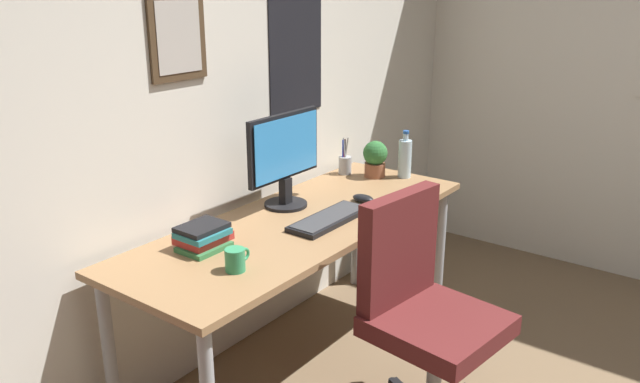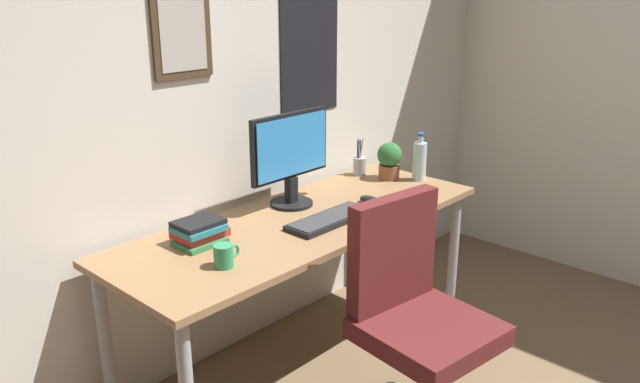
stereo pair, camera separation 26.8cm
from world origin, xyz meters
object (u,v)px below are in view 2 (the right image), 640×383
monitor (290,155)px  pen_cup (360,165)px  keyboard (330,219)px  coffee_mug_near (224,256)px  potted_plant (389,159)px  computer_mouse (370,200)px  book_stack_left (199,232)px  office_chair (414,308)px  water_bottle (420,160)px

monitor → pen_cup: size_ratio=2.30×
monitor → keyboard: 0.36m
monitor → keyboard: (-0.04, -0.28, -0.23)m
coffee_mug_near → potted_plant: bearing=9.5°
monitor → computer_mouse: (0.26, -0.26, -0.22)m
computer_mouse → book_stack_left: (-0.83, 0.21, 0.03)m
office_chair → coffee_mug_near: bearing=136.9°
water_bottle → pen_cup: bearing=115.9°
computer_mouse → office_chair: bearing=-125.8°
potted_plant → book_stack_left: (-1.21, 0.03, -0.06)m
computer_mouse → coffee_mug_near: (-0.90, -0.04, 0.02)m
monitor → pen_cup: monitor is taller
monitor → coffee_mug_near: monitor is taller
monitor → keyboard: bearing=-98.0°
keyboard → monitor: bearing=82.0°
book_stack_left → computer_mouse: bearing=-14.1°
pen_cup → book_stack_left: (-1.15, -0.12, -0.01)m
potted_plant → pen_cup: (-0.05, 0.16, -0.05)m
keyboard → water_bottle: size_ratio=1.70×
office_chair → potted_plant: 1.08m
computer_mouse → book_stack_left: book_stack_left is taller
monitor → water_bottle: (0.73, -0.22, -0.13)m
book_stack_left → potted_plant: bearing=-1.6°
monitor → coffee_mug_near: 0.73m
pen_cup → office_chair: bearing=-129.5°
potted_plant → pen_cup: 0.17m
keyboard → potted_plant: bearing=16.0°
computer_mouse → pen_cup: (0.33, 0.33, 0.04)m
office_chair → monitor: bearing=81.4°
monitor → potted_plant: monitor is taller
computer_mouse → potted_plant: 0.43m
keyboard → computer_mouse: size_ratio=3.91×
keyboard → book_stack_left: bearing=156.6°
potted_plant → book_stack_left: potted_plant is taller
water_bottle → book_stack_left: water_bottle is taller
keyboard → pen_cup: size_ratio=2.15×
keyboard → pen_cup: bearing=29.3°
water_bottle → book_stack_left: 1.31m
keyboard → coffee_mug_near: 0.60m
water_bottle → coffee_mug_near: size_ratio=2.26×
coffee_mug_near → book_stack_left: (0.07, 0.25, 0.00)m
pen_cup → book_stack_left: bearing=-173.8°
office_chair → keyboard: office_chair is taller
pen_cup → coffee_mug_near: bearing=-163.2°
keyboard → computer_mouse: computer_mouse is taller
water_bottle → computer_mouse: bearing=-174.6°
computer_mouse → coffee_mug_near: 0.90m
water_bottle → potted_plant: 0.16m
office_chair → coffee_mug_near: 0.75m
keyboard → pen_cup: (0.63, 0.35, 0.04)m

